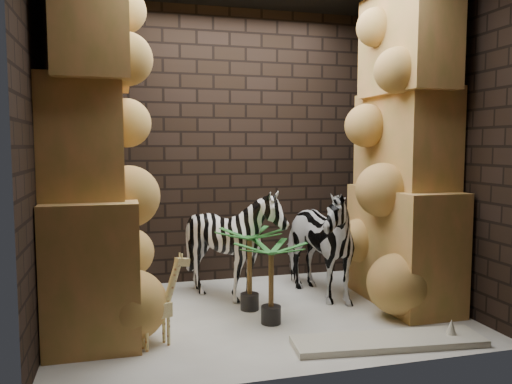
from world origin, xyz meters
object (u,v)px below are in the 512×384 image
object	(u,v)px
palm_front	(250,269)
giraffe_toy	(155,301)
zebra_left	(233,250)
surfboard	(388,341)
palm_back	(271,283)
zebra_right	(313,233)

from	to	relation	value
palm_front	giraffe_toy	bearing A→B (deg)	-143.79
zebra_left	surfboard	size ratio (longest dim) A/B	0.75
zebra_left	surfboard	xyz separation A→B (m)	(0.90, -1.39, -0.47)
palm_back	surfboard	world-z (taller)	palm_back
palm_back	giraffe_toy	bearing A→B (deg)	-165.24
surfboard	giraffe_toy	bearing A→B (deg)	172.72
zebra_right	palm_back	bearing A→B (deg)	-147.50
surfboard	palm_front	bearing A→B (deg)	133.72
giraffe_toy	palm_front	bearing A→B (deg)	11.41
zebra_right	giraffe_toy	world-z (taller)	zebra_right
zebra_left	giraffe_toy	world-z (taller)	zebra_left
palm_back	zebra_right	bearing A→B (deg)	45.04
giraffe_toy	palm_front	world-z (taller)	palm_front
giraffe_toy	palm_back	bearing A→B (deg)	-10.03
zebra_right	palm_back	world-z (taller)	zebra_right
zebra_left	surfboard	bearing A→B (deg)	-52.11
palm_front	palm_back	xyz separation A→B (m)	(0.09, -0.40, -0.03)
giraffe_toy	surfboard	world-z (taller)	giraffe_toy
giraffe_toy	palm_back	xyz separation A→B (m)	(0.98, 0.26, 0.00)
giraffe_toy	palm_front	xyz separation A→B (m)	(0.89, 0.65, 0.03)
palm_back	surfboard	distance (m)	1.04
zebra_right	zebra_left	xyz separation A→B (m)	(-0.78, 0.11, -0.15)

